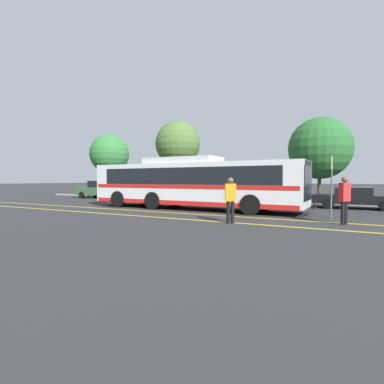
# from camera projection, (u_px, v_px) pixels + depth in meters

# --- Properties ---
(ground_plane) EXTENTS (220.00, 220.00, 0.00)m
(ground_plane) POSITION_uv_depth(u_px,v_px,m) (194.00, 209.00, 17.48)
(ground_plane) COLOR #2D2D30
(lane_strip_0) EXTENTS (32.63, 0.20, 0.01)m
(lane_strip_0) POSITION_uv_depth(u_px,v_px,m) (172.00, 213.00, 15.44)
(lane_strip_0) COLOR gold
(lane_strip_0) RESTS_ON ground_plane
(lane_strip_1) EXTENTS (32.63, 0.20, 0.01)m
(lane_strip_1) POSITION_uv_depth(u_px,v_px,m) (150.00, 217.00, 13.76)
(lane_strip_1) COLOR gold
(lane_strip_1) RESTS_ON ground_plane
(curb_strip) EXTENTS (40.63, 0.36, 0.15)m
(curb_strip) POSITION_uv_depth(u_px,v_px,m) (232.00, 200.00, 23.27)
(curb_strip) COLOR #99999E
(curb_strip) RESTS_ON ground_plane
(transit_bus) EXTENTS (13.00, 2.96, 2.99)m
(transit_bus) POSITION_uv_depth(u_px,v_px,m) (192.00, 183.00, 17.33)
(transit_bus) COLOR silver
(transit_bus) RESTS_ON ground_plane
(parked_car_0) EXTENTS (4.93, 2.27, 1.59)m
(parked_car_0) POSITION_uv_depth(u_px,v_px,m) (102.00, 189.00, 27.46)
(parked_car_0) COLOR #335B33
(parked_car_0) RESTS_ON ground_plane
(parked_car_1) EXTENTS (4.55, 2.26, 1.46)m
(parked_car_1) POSITION_uv_depth(u_px,v_px,m) (149.00, 191.00, 24.61)
(parked_car_1) COLOR maroon
(parked_car_1) RESTS_ON ground_plane
(parked_car_2) EXTENTS (3.92, 1.94, 1.41)m
(parked_car_2) POSITION_uv_depth(u_px,v_px,m) (208.00, 193.00, 22.23)
(parked_car_2) COLOR #4C3823
(parked_car_2) RESTS_ON ground_plane
(parked_car_3) EXTENTS (4.02, 2.14, 1.34)m
(parked_car_3) POSITION_uv_depth(u_px,v_px,m) (269.00, 195.00, 19.95)
(parked_car_3) COLOR black
(parked_car_3) RESTS_ON ground_plane
(parked_car_4) EXTENTS (4.61, 2.06, 1.26)m
(parked_car_4) POSITION_uv_depth(u_px,v_px,m) (355.00, 197.00, 17.59)
(parked_car_4) COLOR black
(parked_car_4) RESTS_ON ground_plane
(pedestrian_0) EXTENTS (0.42, 0.47, 1.84)m
(pedestrian_0) POSITION_uv_depth(u_px,v_px,m) (344.00, 197.00, 11.33)
(pedestrian_0) COLOR black
(pedestrian_0) RESTS_ON ground_plane
(pedestrian_1) EXTENTS (0.47, 0.39, 1.80)m
(pedestrian_1) POSITION_uv_depth(u_px,v_px,m) (230.00, 197.00, 11.67)
(pedestrian_1) COLOR black
(pedestrian_1) RESTS_ON ground_plane
(bus_stop_sign) EXTENTS (0.07, 0.40, 2.78)m
(bus_stop_sign) POSITION_uv_depth(u_px,v_px,m) (332.00, 179.00, 13.03)
(bus_stop_sign) COLOR #59595E
(bus_stop_sign) RESTS_ON ground_plane
(tree_0) EXTENTS (4.20, 4.20, 6.58)m
(tree_0) POSITION_uv_depth(u_px,v_px,m) (110.00, 154.00, 32.44)
(tree_0) COLOR #513823
(tree_0) RESTS_ON ground_plane
(tree_1) EXTENTS (4.26, 4.26, 7.24)m
(tree_1) POSITION_uv_depth(u_px,v_px,m) (178.00, 144.00, 28.47)
(tree_1) COLOR #513823
(tree_1) RESTS_ON ground_plane
(tree_3) EXTENTS (5.01, 5.01, 6.75)m
(tree_3) POSITION_uv_depth(u_px,v_px,m) (320.00, 148.00, 24.31)
(tree_3) COLOR #513823
(tree_3) RESTS_ON ground_plane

